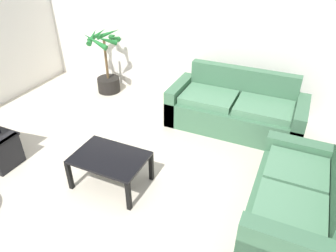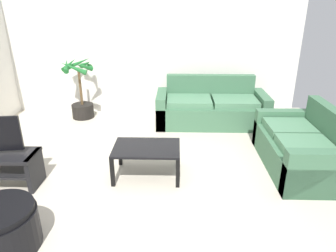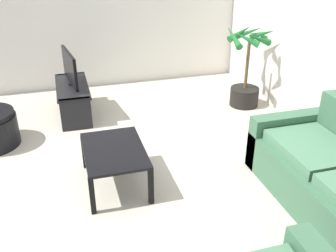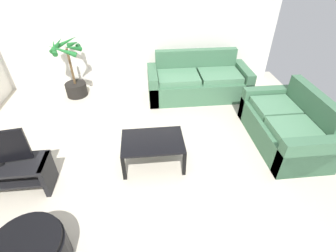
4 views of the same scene
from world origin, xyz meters
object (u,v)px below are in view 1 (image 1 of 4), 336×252
at_px(couch_loveseat, 298,204).
at_px(potted_palm, 107,68).
at_px(couch_main, 235,110).
at_px(coffee_table, 110,160).

distance_m(couch_loveseat, potted_palm, 4.22).
distance_m(couch_main, couch_loveseat, 2.04).
xyz_separation_m(couch_main, couch_loveseat, (1.11, -1.71, -0.00)).
xyz_separation_m(coffee_table, potted_palm, (-1.55, 2.26, 0.11)).
relative_size(couch_main, couch_loveseat, 1.28).
bearing_deg(potted_palm, coffee_table, -55.66).
height_order(couch_main, couch_loveseat, same).
xyz_separation_m(couch_loveseat, potted_palm, (-3.73, 1.98, 0.18)).
bearing_deg(potted_palm, couch_main, -5.79).
bearing_deg(coffee_table, couch_loveseat, 7.49).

